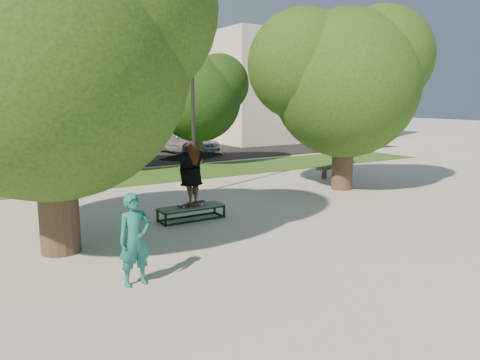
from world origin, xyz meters
TOP-DOWN VIEW (x-y plane):
  - ground at (0.00, 0.00)m, footprint 120.00×120.00m
  - grass_strip at (1.00, 9.50)m, footprint 30.00×4.00m
  - asphalt_strip at (0.00, 16.00)m, footprint 40.00×8.00m
  - tree_left at (-4.29, 1.09)m, footprint 6.96×5.95m
  - tree_right at (5.92, 3.08)m, footprint 6.24×5.33m
  - bg_tree_mid at (-1.08, 12.08)m, footprint 5.76×4.92m
  - bg_tree_right at (4.43, 11.57)m, footprint 5.04×4.31m
  - lamppost at (1.00, 5.00)m, footprint 0.25×0.15m
  - office_building at (-2.00, 31.98)m, footprint 30.00×14.12m
  - side_building at (18.00, 22.00)m, footprint 15.00×10.00m
  - grind_box at (-0.60, 1.96)m, footprint 1.80×0.60m
  - skater_rig at (-0.59, 1.96)m, footprint 2.06×0.71m
  - bystander at (-3.44, -1.60)m, footprint 0.63×0.44m
  - bench at (8.02, 5.43)m, footprint 2.91×1.43m
  - car_grey at (-0.39, 16.44)m, footprint 2.72×5.19m
  - car_silver_b at (6.00, 16.22)m, footprint 2.80×5.45m

SIDE VIEW (x-z plane):
  - ground at x=0.00m, z-range 0.00..0.00m
  - asphalt_strip at x=0.00m, z-range 0.00..0.01m
  - grass_strip at x=1.00m, z-range 0.00..0.02m
  - grind_box at x=-0.60m, z-range 0.00..0.38m
  - bench at x=8.02m, z-range 0.15..0.61m
  - car_grey at x=-0.39m, z-range 0.00..1.40m
  - car_silver_b at x=6.00m, z-range 0.00..1.51m
  - bystander at x=-3.44m, z-range 0.00..1.67m
  - skater_rig at x=-0.59m, z-range 0.41..2.13m
  - lamppost at x=1.00m, z-range 0.10..6.21m
  - bg_tree_right at x=4.43m, z-range 0.77..6.21m
  - side_building at x=18.00m, z-range 0.00..8.00m
  - bg_tree_mid at x=-1.08m, z-range 0.90..7.14m
  - tree_right at x=5.92m, z-range 0.84..7.35m
  - tree_left at x=-4.29m, z-range 0.86..7.98m
  - office_building at x=-2.00m, z-range 0.00..16.00m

